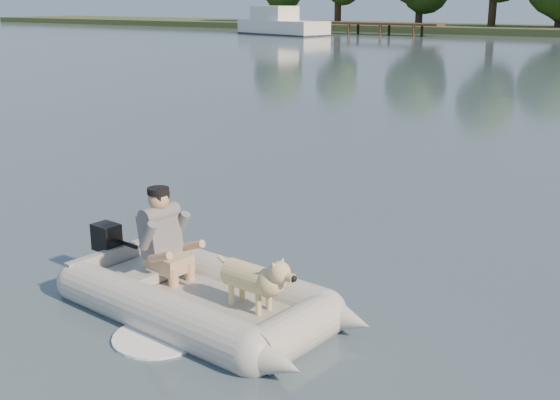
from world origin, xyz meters
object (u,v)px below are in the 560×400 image
Objects in this scene: dinghy at (202,263)px; man at (161,232)px; dog at (250,282)px; dock at (343,28)px; cabin_cruiser at (283,20)px.

dinghy is 0.66m from man.
dog is (0.59, -0.02, -0.06)m from dinghy.
dock is 18.39× the size of man.
dinghy reaches higher than dog.
dock is 1.96× the size of cabin_cruiser.
dinghy is 4.97× the size of dog.
man is at bearing -63.64° from dock.
cabin_cruiser reaches higher than dock.
dinghy is at bearing -4.24° from man.
dock is 4.27× the size of dinghy.
dock is at bearing 122.40° from man.
cabin_cruiser is (-29.67, 47.13, 0.67)m from dinghy.
cabin_cruiser is at bearing 128.24° from dinghy.
man reaches higher than dinghy.
dock is at bearing 122.91° from dinghy.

